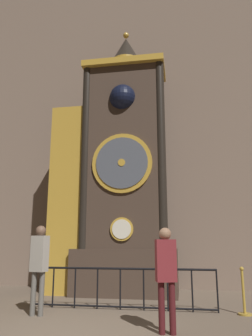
{
  "coord_description": "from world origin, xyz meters",
  "views": [
    {
      "loc": [
        1.93,
        -5.28,
        1.5
      ],
      "look_at": [
        0.26,
        4.67,
        3.78
      ],
      "focal_mm": 35.0,
      "sensor_mm": 36.0,
      "label": 1
    }
  ],
  "objects_px": {
    "visitor_far": "(166,268)",
    "visitor_near": "(39,260)",
    "stanchion_post": "(244,299)",
    "clock_tower": "(115,174)"
  },
  "relations": [
    {
      "from": "clock_tower",
      "to": "visitor_near",
      "type": "relative_size",
      "value": 4.68
    },
    {
      "from": "clock_tower",
      "to": "visitor_near",
      "type": "distance_m",
      "value": 4.07
    },
    {
      "from": "clock_tower",
      "to": "stanchion_post",
      "type": "height_order",
      "value": "clock_tower"
    },
    {
      "from": "clock_tower",
      "to": "stanchion_post",
      "type": "bearing_deg",
      "value": -34.79
    },
    {
      "from": "stanchion_post",
      "to": "clock_tower",
      "type": "bearing_deg",
      "value": 145.21
    },
    {
      "from": "visitor_far",
      "to": "visitor_near",
      "type": "bearing_deg",
      "value": 146.69
    },
    {
      "from": "visitor_near",
      "to": "stanchion_post",
      "type": "bearing_deg",
      "value": 24.95
    },
    {
      "from": "stanchion_post",
      "to": "visitor_near",
      "type": "bearing_deg",
      "value": -169.24
    },
    {
      "from": "clock_tower",
      "to": "visitor_near",
      "type": "xyz_separation_m",
      "value": [
        -1.02,
        -3.08,
        -2.46
      ]
    },
    {
      "from": "visitor_near",
      "to": "stanchion_post",
      "type": "height_order",
      "value": "visitor_near"
    }
  ]
}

